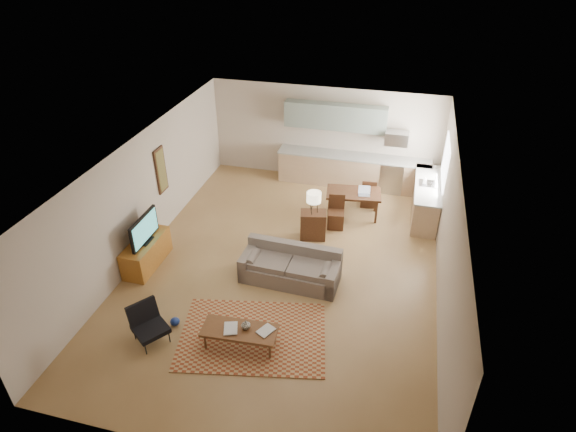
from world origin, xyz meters
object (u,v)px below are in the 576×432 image
(console_table, at_px, (313,225))
(armchair, at_px, (150,326))
(sofa, at_px, (290,266))
(dining_table, at_px, (353,204))
(coffee_table, at_px, (240,337))
(tv_credenza, at_px, (146,253))

(console_table, bearing_deg, armchair, -130.39)
(sofa, xyz_separation_m, dining_table, (0.92, 2.93, -0.03))
(console_table, relative_size, dining_table, 0.51)
(sofa, bearing_deg, coffee_table, -99.00)
(sofa, relative_size, dining_table, 1.58)
(armchair, bearing_deg, coffee_table, -43.28)
(sofa, xyz_separation_m, armchair, (-2.01, -2.29, -0.01))
(coffee_table, relative_size, dining_table, 1.00)
(dining_table, bearing_deg, sofa, -114.64)
(coffee_table, relative_size, console_table, 1.94)
(armchair, bearing_deg, sofa, -4.60)
(coffee_table, bearing_deg, dining_table, 71.54)
(armchair, relative_size, dining_table, 0.54)
(coffee_table, height_order, console_table, console_table)
(coffee_table, relative_size, tv_credenza, 0.99)
(sofa, distance_m, console_table, 1.70)
(armchair, xyz_separation_m, dining_table, (2.93, 5.22, -0.02))
(coffee_table, bearing_deg, tv_credenza, 144.27)
(dining_table, bearing_deg, armchair, -126.55)
(coffee_table, distance_m, armchair, 1.63)
(coffee_table, height_order, dining_table, dining_table)
(armchair, height_order, tv_credenza, armchair)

